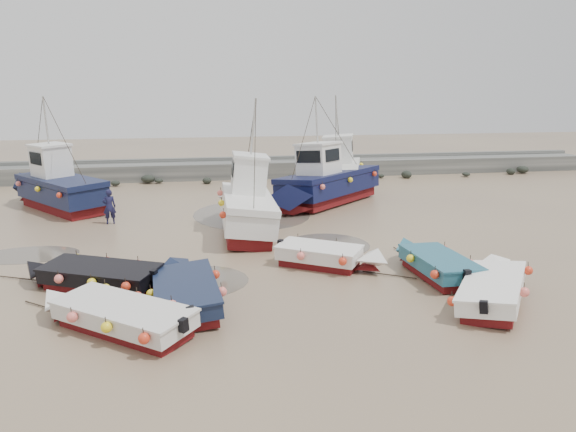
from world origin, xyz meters
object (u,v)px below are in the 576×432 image
dinghy_5 (328,254)px  person (111,224)px  dinghy_3 (496,285)px  dinghy_2 (435,261)px  dinghy_4 (92,273)px  dinghy_0 (115,312)px  dinghy_1 (186,287)px  cabin_boat_3 (341,170)px  cabin_boat_2 (325,182)px  cabin_boat_0 (57,185)px  cabin_boat_1 (244,203)px

dinghy_5 → person: bearing=-100.2°
dinghy_3 → person: 18.77m
dinghy_2 → dinghy_3: (0.81, -2.75, -0.01)m
dinghy_4 → person: dinghy_4 is taller
dinghy_4 → person: size_ratio=3.37×
dinghy_0 → dinghy_1: (1.98, 1.63, 0.00)m
dinghy_2 → cabin_boat_3: cabin_boat_3 is taller
dinghy_1 → dinghy_4: same height
dinghy_1 → cabin_boat_3: 21.37m
cabin_boat_2 → person: 12.15m
cabin_boat_2 → cabin_boat_0: bearing=40.9°
dinghy_0 → person: 13.38m
dinghy_0 → dinghy_2: 11.20m
dinghy_3 → cabin_boat_1: cabin_boat_1 is taller
cabin_boat_3 → person: bearing=-134.5°
dinghy_2 → person: 16.33m
dinghy_2 → dinghy_3: 2.87m
cabin_boat_2 → dinghy_2: bearing=140.4°
dinghy_4 → cabin_boat_0: bearing=42.6°
dinghy_2 → cabin_boat_2: cabin_boat_2 is taller
dinghy_2 → dinghy_0: bearing=-167.9°
dinghy_0 → dinghy_1: size_ratio=0.83×
dinghy_4 → dinghy_5: same height
dinghy_2 → dinghy_5: same height
cabin_boat_0 → cabin_boat_2: bearing=-41.9°
cabin_boat_1 → person: size_ratio=5.47×
cabin_boat_0 → dinghy_0: bearing=-109.9°
cabin_boat_0 → dinghy_3: bearing=-82.2°
dinghy_0 → dinghy_2: same height
dinghy_3 → cabin_boat_0: 24.22m
dinghy_5 → cabin_boat_1: size_ratio=0.50×
dinghy_1 → cabin_boat_1: size_ratio=0.68×
dinghy_0 → cabin_boat_3: size_ratio=0.59×
dinghy_4 → cabin_boat_3: 21.43m
dinghy_2 → cabin_boat_1: bearing=125.9°
dinghy_3 → cabin_boat_1: bearing=159.4°
cabin_boat_0 → dinghy_2: bearing=-78.8°
dinghy_0 → cabin_boat_1: size_ratio=0.57×
person → dinghy_0: bearing=85.3°
dinghy_3 → cabin_boat_3: (0.58, 20.28, 0.83)m
dinghy_4 → cabin_boat_2: (11.21, 12.36, 0.78)m
dinghy_2 → dinghy_5: (-3.57, 1.51, 0.01)m
dinghy_4 → cabin_boat_1: (5.90, 6.86, 0.82)m
dinghy_3 → cabin_boat_1: size_ratio=0.61×
dinghy_1 → cabin_boat_3: size_ratio=0.71×
dinghy_2 → cabin_boat_0: bearing=134.5°
dinghy_5 → dinghy_4: bearing=-50.7°
dinghy_1 → person: 12.21m
cabin_boat_1 → cabin_boat_3: bearing=55.1°
dinghy_4 → cabin_boat_3: cabin_boat_3 is taller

